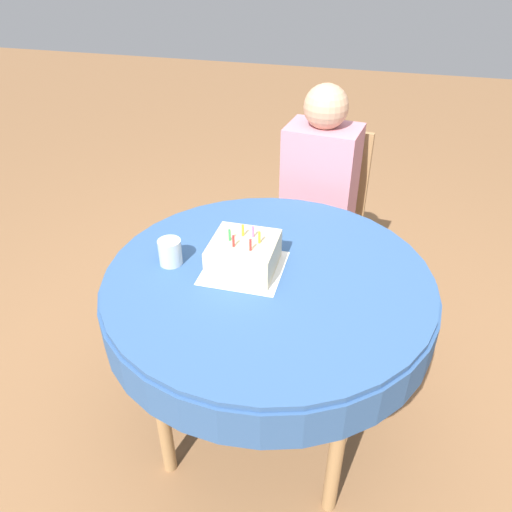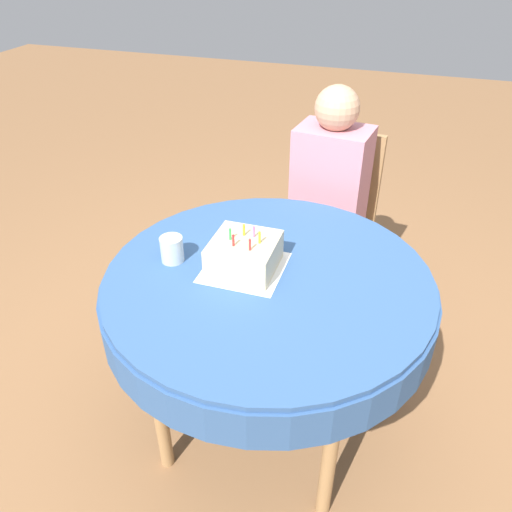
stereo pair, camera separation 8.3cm
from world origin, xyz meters
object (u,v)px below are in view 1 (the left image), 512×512
Objects in this scene: chair at (321,218)px; birthday_cake at (244,255)px; person at (318,189)px; drinking_glass at (170,252)px.

chair reaches higher than birthday_cake.
birthday_cake is (-0.16, -0.86, 0.31)m from chair.
person reaches higher than chair.
birthday_cake is 2.36× the size of drinking_glass.
chair is at bearing 79.65° from birthday_cake.
drinking_glass is (-0.40, -0.80, 0.10)m from person.
drinking_glass is (-0.41, -0.90, 0.31)m from chair.
chair is 0.23m from person.
chair is 1.03m from drinking_glass.
person reaches higher than birthday_cake.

